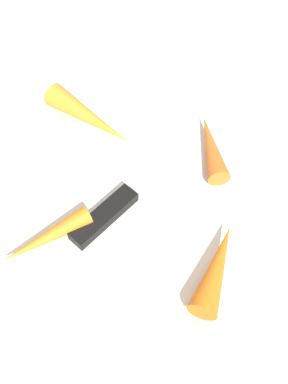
{
  "coord_description": "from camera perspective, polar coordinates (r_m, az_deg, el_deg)",
  "views": [
    {
      "loc": [
        0.05,
        -0.32,
        0.51
      ],
      "look_at": [
        0.0,
        0.0,
        0.01
      ],
      "focal_mm": 47.16,
      "sensor_mm": 36.0,
      "label": 1
    }
  ],
  "objects": [
    {
      "name": "ground_plane",
      "position": [
        0.6,
        0.0,
        -0.63
      ],
      "size": [
        1.4,
        1.4,
        0.0
      ],
      "primitive_type": "plane",
      "color": "#ADA8A0"
    },
    {
      "name": "cutting_board",
      "position": [
        0.6,
        0.0,
        -0.32
      ],
      "size": [
        0.36,
        0.26,
        0.01
      ],
      "primitive_type": "cube",
      "color": "silver",
      "rests_on": "ground_plane"
    },
    {
      "name": "knife",
      "position": [
        0.57,
        -3.6,
        -1.94
      ],
      "size": [
        0.13,
        0.18,
        0.01
      ],
      "rotation": [
        0.0,
        0.0,
        0.99
      ],
      "color": "#B7B7BC",
      "rests_on": "cutting_board"
    },
    {
      "name": "carrot_short",
      "position": [
        0.53,
        8.2,
        -8.48
      ],
      "size": [
        0.05,
        0.11,
        0.03
      ],
      "primitive_type": "cone",
      "rotation": [
        0.0,
        1.57,
        1.38
      ],
      "color": "orange",
      "rests_on": "cutting_board"
    },
    {
      "name": "carrot_shortest",
      "position": [
        0.62,
        7.62,
        5.07
      ],
      "size": [
        0.05,
        0.1,
        0.03
      ],
      "primitive_type": "cone",
      "rotation": [
        0.0,
        1.57,
        1.87
      ],
      "color": "orange",
      "rests_on": "cutting_board"
    },
    {
      "name": "carrot_longest",
      "position": [
        0.64,
        -6.19,
        8.4
      ],
      "size": [
        0.13,
        0.09,
        0.03
      ],
      "primitive_type": "cone",
      "rotation": [
        0.0,
        1.57,
        5.78
      ],
      "color": "orange",
      "rests_on": "cutting_board"
    },
    {
      "name": "carrot_long",
      "position": [
        0.56,
        -11.07,
        -5.14
      ],
      "size": [
        0.09,
        0.09,
        0.02
      ],
      "primitive_type": "cone",
      "rotation": [
        0.0,
        1.57,
        3.89
      ],
      "color": "orange",
      "rests_on": "cutting_board"
    }
  ]
}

